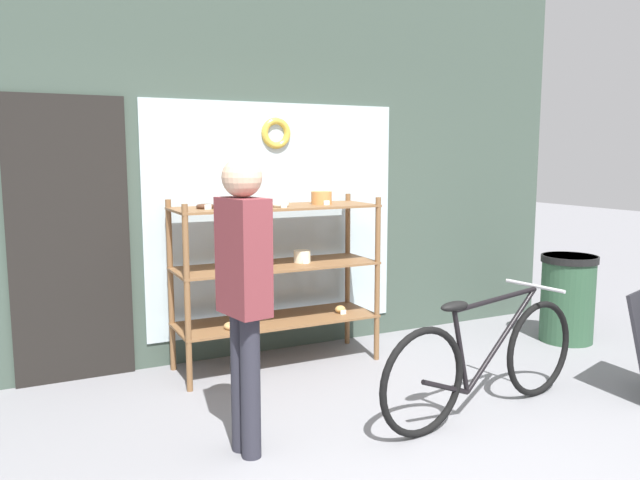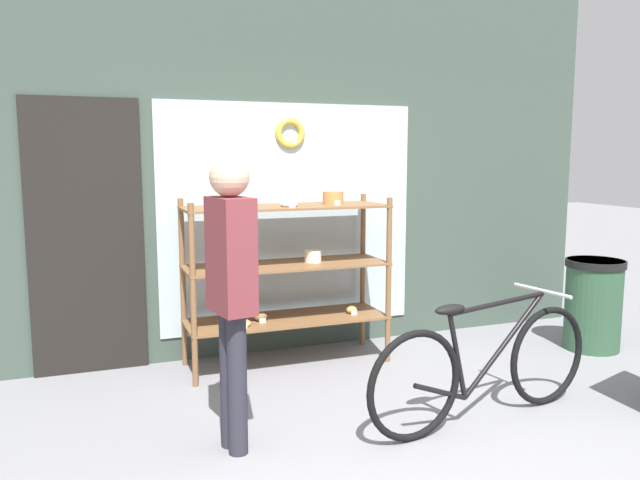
# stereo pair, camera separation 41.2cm
# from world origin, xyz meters

# --- Properties ---
(storefront_facade) EXTENTS (6.33, 0.13, 3.54)m
(storefront_facade) POSITION_xyz_m (-0.03, 2.59, 1.73)
(storefront_facade) COLOR #3D4C42
(storefront_facade) RESTS_ON ground_plane
(display_case) EXTENTS (1.60, 0.54, 1.38)m
(display_case) POSITION_xyz_m (0.06, 2.18, 0.81)
(display_case) COLOR brown
(display_case) RESTS_ON ground_plane
(bicycle) EXTENTS (1.78, 0.46, 0.80)m
(bicycle) POSITION_xyz_m (0.88, 0.69, 0.36)
(bicycle) COLOR black
(bicycle) RESTS_ON ground_plane
(pedestrian) EXTENTS (0.24, 0.35, 1.66)m
(pedestrian) POSITION_xyz_m (-0.68, 0.87, 0.98)
(pedestrian) COLOR #282833
(pedestrian) RESTS_ON ground_plane
(trash_bin) EXTENTS (0.49, 0.49, 0.78)m
(trash_bin) POSITION_xyz_m (2.64, 1.62, 0.42)
(trash_bin) COLOR #2D5138
(trash_bin) RESTS_ON ground_plane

